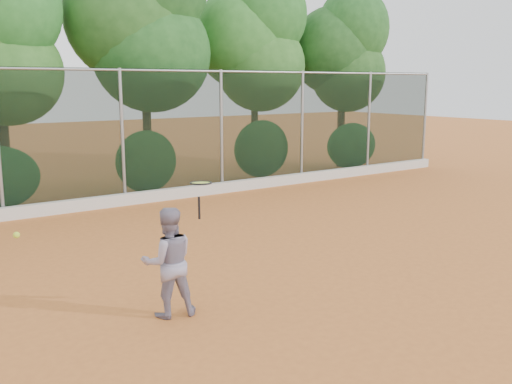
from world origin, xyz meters
TOP-DOWN VIEW (x-y plane):
  - ground at (0.00, 0.00)m, footprint 80.00×80.00m
  - concrete_curb at (0.00, 6.82)m, footprint 24.00×0.20m
  - tennis_player at (-2.36, -0.31)m, footprint 0.85×0.73m
  - chainlink_fence at (-0.00, 7.00)m, footprint 24.09×0.09m
  - foliage_backdrop at (-0.55, 8.98)m, footprint 23.70×3.63m
  - tennis_racket at (-1.93, -0.46)m, footprint 0.38×0.38m
  - tennis_ball_in_flight at (-4.32, -0.65)m, footprint 0.07×0.07m

SIDE VIEW (x-z plane):
  - ground at x=0.00m, z-range 0.00..0.00m
  - concrete_curb at x=0.00m, z-range 0.00..0.30m
  - tennis_player at x=-2.36m, z-range 0.00..1.51m
  - tennis_ball_in_flight at x=-4.32m, z-range 1.47..1.55m
  - tennis_racket at x=-1.93m, z-range 1.51..2.03m
  - chainlink_fence at x=0.00m, z-range 0.11..3.61m
  - foliage_backdrop at x=-0.55m, z-range 0.63..8.18m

